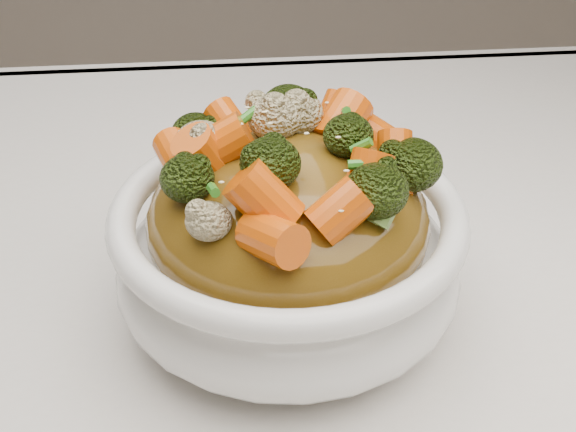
{
  "coord_description": "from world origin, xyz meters",
  "views": [
    {
      "loc": [
        -0.08,
        -0.36,
        1.08
      ],
      "look_at": [
        -0.04,
        0.02,
        0.82
      ],
      "focal_mm": 50.0,
      "sensor_mm": 36.0,
      "label": 1
    }
  ],
  "objects": [
    {
      "name": "scallions",
      "position": [
        -0.04,
        0.02,
        0.88
      ],
      "size": [
        0.16,
        0.16,
        0.02
      ],
      "primitive_type": null,
      "rotation": [
        0.0,
        0.0,
        0.38
      ],
      "color": "#29711A",
      "rests_on": "sauce_base"
    },
    {
      "name": "sesame_seeds",
      "position": [
        -0.04,
        0.02,
        0.88
      ],
      "size": [
        0.19,
        0.19,
        0.01
      ],
      "primitive_type": null,
      "rotation": [
        0.0,
        0.0,
        0.38
      ],
      "color": "#F6E6AF",
      "rests_on": "sauce_base"
    },
    {
      "name": "carrots",
      "position": [
        -0.04,
        0.02,
        0.88
      ],
      "size": [
        0.21,
        0.21,
        0.05
      ],
      "primitive_type": null,
      "rotation": [
        0.0,
        0.0,
        0.38
      ],
      "color": "#D25006",
      "rests_on": "sauce_base"
    },
    {
      "name": "cauliflower",
      "position": [
        -0.04,
        0.02,
        0.87
      ],
      "size": [
        0.21,
        0.21,
        0.03
      ],
      "primitive_type": null,
      "rotation": [
        0.0,
        0.0,
        0.38
      ],
      "color": "tan",
      "rests_on": "sauce_base"
    },
    {
      "name": "sauce_base",
      "position": [
        -0.04,
        0.02,
        0.82
      ],
      "size": [
        0.21,
        0.21,
        0.09
      ],
      "primitive_type": "ellipsoid",
      "rotation": [
        0.0,
        0.0,
        0.38
      ],
      "color": "#5B3F0F",
      "rests_on": "bowl"
    },
    {
      "name": "broccoli",
      "position": [
        -0.04,
        0.02,
        0.88
      ],
      "size": [
        0.21,
        0.21,
        0.04
      ],
      "primitive_type": null,
      "rotation": [
        0.0,
        0.0,
        0.38
      ],
      "color": "black",
      "rests_on": "sauce_base"
    },
    {
      "name": "tablecloth",
      "position": [
        0.0,
        0.0,
        0.73
      ],
      "size": [
        1.2,
        0.8,
        0.04
      ],
      "primitive_type": "cube",
      "color": "silver",
      "rests_on": "dining_table"
    },
    {
      "name": "bowl",
      "position": [
        -0.04,
        0.02,
        0.79
      ],
      "size": [
        0.27,
        0.27,
        0.08
      ],
      "primitive_type": null,
      "rotation": [
        0.0,
        0.0,
        0.38
      ],
      "color": "white",
      "rests_on": "tablecloth"
    }
  ]
}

